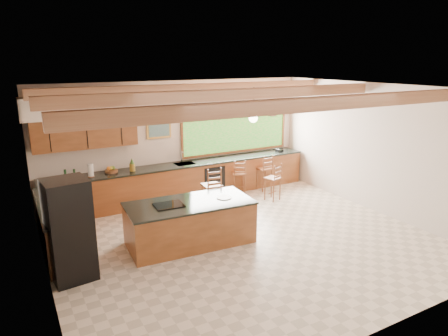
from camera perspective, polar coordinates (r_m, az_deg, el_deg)
ground at (r=8.17m, az=2.81°, el=-10.21°), size 7.20×7.20×0.00m
room_shell at (r=7.96m, az=-0.49°, el=5.88°), size 7.27×6.54×3.02m
counter_run at (r=9.79m, az=-9.05°, el=-3.05°), size 7.12×3.10×1.24m
island at (r=7.91m, az=-4.89°, el=-7.78°), size 2.50×1.29×0.86m
refrigerator at (r=6.98m, az=-21.21°, el=-8.27°), size 0.73×0.71×1.70m
bar_stool_a at (r=9.21m, az=-1.62°, el=-2.65°), size 0.44×0.44×1.14m
bar_stool_b at (r=10.20m, az=7.16°, el=-1.58°), size 0.43×0.43×0.97m
bar_stool_c at (r=10.54m, az=2.30°, el=-0.88°), size 0.45×0.45×0.98m
bar_stool_d at (r=10.95m, az=5.96°, el=-0.21°), size 0.37×0.37×1.02m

